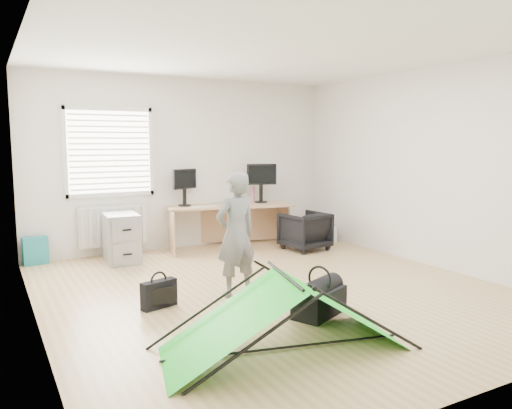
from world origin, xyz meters
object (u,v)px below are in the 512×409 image
duffel_bag (319,302)px  desk (230,226)px  filing_cabinet (122,238)px  laptop_bag (159,294)px  monitor_left (184,192)px  monitor_right (261,188)px  office_chair (305,231)px  person (236,234)px  kite (284,313)px  storage_crate (322,233)px  thermos (253,194)px

duffel_bag → desk: bearing=54.8°
filing_cabinet → laptop_bag: size_ratio=1.82×
monitor_left → monitor_right: 1.29m
monitor_left → office_chair: 2.00m
filing_cabinet → person: bearing=-67.3°
monitor_right → kite: 4.38m
kite → storage_crate: bearing=63.5°
office_chair → laptop_bag: size_ratio=1.73×
storage_crate → laptop_bag: laptop_bag is taller
office_chair → person: size_ratio=0.48×
laptop_bag → kite: bearing=-84.9°
thermos → storage_crate: 1.39m
thermos → duffel_bag: bearing=-108.2°
monitor_left → monitor_right: monitor_right is taller
monitor_left → laptop_bag: size_ratio=1.18×
monitor_right → duffel_bag: (-1.22, -3.34, -0.80)m
laptop_bag → thermos: bearing=29.9°
monitor_left → filing_cabinet: bearing=-179.7°
filing_cabinet → person: size_ratio=0.50×
monitor_left → duffel_bag: (0.06, -3.53, -0.78)m
filing_cabinet → thermos: size_ratio=2.64×
monitor_left → person: (-0.37, -2.57, -0.22)m
desk → monitor_right: size_ratio=4.10×
monitor_right → person: 2.90m
monitor_right → office_chair: monitor_right is taller
kite → laptop_bag: bearing=124.5°
monitor_left → person: 2.60m
storage_crate → laptop_bag: 4.12m
storage_crate → laptop_bag: bearing=-150.1°
monitor_right → kite: bearing=-98.9°
laptop_bag → duffel_bag: laptop_bag is taller
monitor_right → storage_crate: size_ratio=1.09×
desk → storage_crate: size_ratio=4.48×
thermos → duffel_bag: 3.75m
thermos → kite: (-1.89, -4.03, -0.51)m
duffel_bag → monitor_left: bearing=66.7°
filing_cabinet → monitor_right: monitor_right is taller
desk → storage_crate: 1.65m
person → laptop_bag: person is taller
storage_crate → filing_cabinet: bearing=178.5°
storage_crate → monitor_left: bearing=167.8°
kite → duffel_bag: bearing=49.2°
office_chair → duffel_bag: (-1.58, -2.57, -0.17)m
monitor_right → storage_crate: (1.04, -0.31, -0.80)m
thermos → office_chair: (0.43, -0.93, -0.52)m
thermos → laptop_bag: bearing=-134.4°
filing_cabinet → laptop_bag: (-0.15, -2.14, -0.20)m
desk → duffel_bag: (-0.64, -3.33, -0.22)m
desk → laptop_bag: bearing=-117.3°
filing_cabinet → duffel_bag: 3.34m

